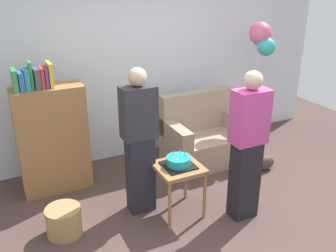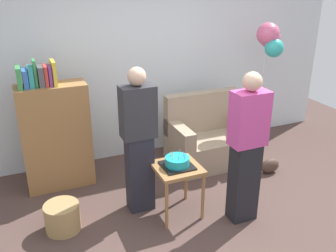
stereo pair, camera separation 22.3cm
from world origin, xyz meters
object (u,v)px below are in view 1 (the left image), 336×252
Objects in this scene: person_holding_cake at (247,147)px; wicker_basket at (64,221)px; birthday_cake at (178,162)px; couch at (204,138)px; person_blowing_candles at (139,142)px; handbag at (265,163)px; bookshelf at (52,137)px; balloon_bunch at (262,38)px; side_table at (178,173)px.

person_holding_cake is 2.02m from wicker_basket.
couch is at bearing 46.52° from birthday_cake.
person_blowing_candles is 1.99m from handbag.
bookshelf is 5.72× the size of handbag.
balloon_bunch is at bearing 4.66° from couch.
balloon_bunch is (3.06, 0.84, 1.49)m from wicker_basket.
person_blowing_candles is 5.82× the size of handbag.
birthday_cake is 0.20× the size of person_holding_cake.
birthday_cake is at bearing -24.02° from person_blowing_candles.
person_holding_cake is (0.61, -0.35, 0.34)m from side_table.
birthday_cake is at bearing -150.85° from balloon_bunch.
couch is at bearing 46.52° from side_table.
person_blowing_candles is (-0.34, 0.25, 0.34)m from side_table.
side_table is 1.27m from wicker_basket.
side_table is 0.14m from birthday_cake.
person_holding_cake is at bearing -131.75° from balloon_bunch.
person_blowing_candles reaches higher than side_table.
person_holding_cake is (0.61, -0.35, 0.20)m from birthday_cake.
side_table is at bearing -8.82° from wicker_basket.
side_table is 0.31× the size of balloon_bunch.
person_holding_cake reaches higher than wicker_basket.
couch is at bearing -175.34° from balloon_bunch.
birthday_cake is 0.47m from person_blowing_candles.
couch is 3.44× the size of birthday_cake.
birthday_cake is 1.63m from handbag.
balloon_bunch is (0.94, 0.08, 1.30)m from couch.
handbag is at bearing 15.58° from person_blowing_candles.
handbag is (2.72, 0.15, -0.05)m from wicker_basket.
balloon_bunch reaches higher than wicker_basket.
person_holding_cake is at bearing -19.58° from person_blowing_candles.
wicker_basket is (-2.11, -0.76, -0.19)m from couch.
person_blowing_candles is (0.76, -0.88, 0.15)m from bookshelf.
person_holding_cake is 0.88× the size of balloon_bunch.
person_holding_cake is (0.95, -0.61, 0.00)m from person_blowing_candles.
wicker_basket is (-0.11, -0.94, -0.54)m from bookshelf.
balloon_bunch reaches higher than person_holding_cake.
wicker_basket is at bearing 171.18° from side_table.
bookshelf is at bearing 178.02° from balloon_bunch.
handbag is at bearing -115.84° from balloon_bunch.
bookshelf is 0.86× the size of balloon_bunch.
bookshelf reaches higher than handbag.
balloon_bunch is (1.23, 1.38, 0.81)m from person_holding_cake.
bookshelf is 1.58m from birthday_cake.
side_table is at bearing -150.85° from balloon_bunch.
balloon_bunch reaches higher than side_table.
balloon_bunch is at bearing 15.39° from wicker_basket.
couch is 0.90m from handbag.
handbag is (0.90, 0.69, -0.73)m from person_holding_cake.
person_holding_cake reaches higher than birthday_cake.
person_blowing_candles is 1.00× the size of person_holding_cake.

